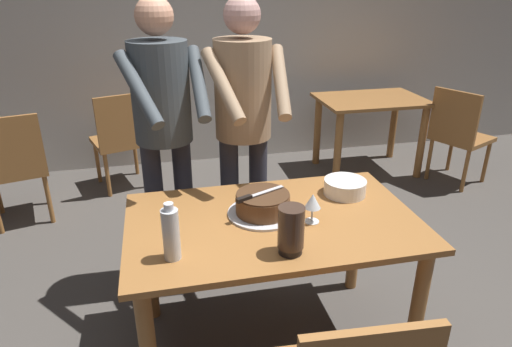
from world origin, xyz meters
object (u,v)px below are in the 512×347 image
background_chair_2 (458,133)px  water_bottle (171,233)px  person_cutting_cake (244,116)px  cake_on_platter (263,205)px  background_table (370,115)px  main_dining_table (273,241)px  background_chair_0 (121,137)px  plate_stack (345,187)px  cake_knife (251,197)px  wine_glass_near (313,202)px  hurricane_lamp (291,230)px  background_chair_1 (15,165)px  person_standing_beside (163,119)px

background_chair_2 → water_bottle: bearing=-145.4°
person_cutting_cake → background_chair_2: (2.19, 0.98, -0.58)m
cake_on_platter → background_table: size_ratio=0.34×
main_dining_table → background_chair_0: bearing=111.1°
background_chair_2 → person_cutting_cake: bearing=-155.9°
plate_stack → main_dining_table: bearing=-157.8°
cake_knife → plate_stack: bearing=15.6°
plate_stack → background_chair_2: background_chair_2 is taller
wine_glass_near → background_chair_0: size_ratio=0.16×
background_table → hurricane_lamp: bearing=-122.7°
main_dining_table → background_table: 2.57m
plate_stack → water_bottle: (-0.91, -0.40, 0.07)m
person_cutting_cake → background_chair_2: 2.47m
background_table → cake_on_platter: bearing=-127.5°
hurricane_lamp → person_cutting_cake: bearing=90.7°
wine_glass_near → cake_on_platter: bearing=149.5°
water_bottle → background_table: bearing=49.1°
wine_glass_near → person_cutting_cake: (-0.18, 0.70, 0.22)m
main_dining_table → plate_stack: bearing=22.2°
cake_on_platter → cake_knife: 0.10m
water_bottle → cake_knife: bearing=33.5°
background_chair_1 → hurricane_lamp: bearing=-51.1°
cake_on_platter → background_chair_0: 2.27m
water_bottle → background_chair_0: size_ratio=0.28×
person_cutting_cake → main_dining_table: bearing=-88.8°
main_dining_table → background_table: bearing=53.9°
hurricane_lamp → background_chair_0: (-0.83, 2.45, -0.37)m
cake_knife → person_standing_beside: 0.76m
plate_stack → person_cutting_cake: (-0.45, 0.45, 0.29)m
cake_on_platter → water_bottle: (-0.44, -0.28, 0.06)m
water_bottle → background_chair_1: 2.23m
water_bottle → person_standing_beside: 0.91m
background_chair_0 → background_chair_1: bearing=-147.2°
background_table → plate_stack: bearing=-119.6°
hurricane_lamp → background_table: hurricane_lamp is taller
water_bottle → background_table: (1.99, 2.30, -0.29)m
plate_stack → hurricane_lamp: bearing=-133.2°
plate_stack → hurricane_lamp: size_ratio=1.05×
main_dining_table → person_cutting_cake: 0.78m
main_dining_table → background_chair_1: size_ratio=1.52×
cake_knife → background_chair_1: background_chair_1 is taller
cake_knife → main_dining_table: bearing=-15.6°
wine_glass_near → background_chair_0: (-1.00, 2.23, -0.36)m
cake_knife → wine_glass_near: wine_glass_near is taller
cake_knife → plate_stack: 0.56m
person_standing_beside → background_chair_1: 1.62m
plate_stack → water_bottle: 1.00m
cake_knife → person_cutting_cake: (0.09, 0.60, 0.21)m
cake_on_platter → water_bottle: bearing=-147.7°
hurricane_lamp → person_standing_beside: size_ratio=0.12×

